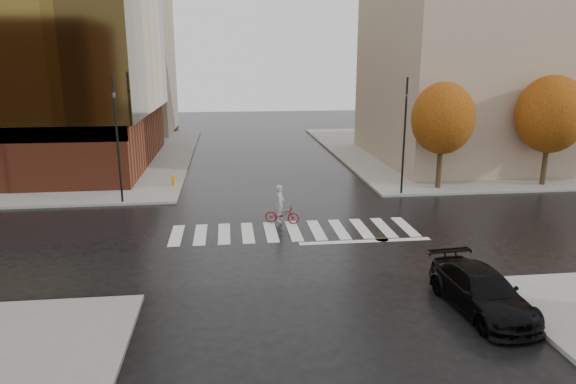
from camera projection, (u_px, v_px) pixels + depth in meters
name	position (u px, v px, depth m)	size (l,w,h in m)	color
ground	(295.00, 234.00, 23.93)	(120.00, 120.00, 0.00)	black
sidewalk_nw	(6.00, 159.00, 41.69)	(30.00, 30.00, 0.15)	gray
sidewalk_ne	(494.00, 149.00, 46.51)	(30.00, 30.00, 0.15)	gray
crosswalk	(294.00, 231.00, 24.41)	(12.00, 3.00, 0.01)	silver
building_ne_tan	(483.00, 44.00, 39.95)	(16.00, 16.00, 18.00)	tan
building_nw_far	(103.00, 39.00, 55.14)	(14.00, 12.00, 20.00)	tan
tree_ne_a	(443.00, 119.00, 31.08)	(3.80, 3.80, 6.50)	#322316
tree_ne_b	(551.00, 114.00, 31.84)	(4.20, 4.20, 6.89)	#322316
sedan	(482.00, 291.00, 16.49)	(1.89, 4.65, 1.35)	black
cyclist	(281.00, 210.00, 25.39)	(1.83, 1.09, 1.96)	maroon
traffic_light_nw	(117.00, 131.00, 27.92)	(0.18, 0.15, 7.04)	black
traffic_light_ne	(405.00, 129.00, 29.83)	(0.14, 0.17, 6.81)	black
fire_hydrant	(174.00, 179.00, 32.67)	(0.24, 0.24, 0.68)	orange
manhole	(382.00, 239.00, 23.22)	(0.61, 0.61, 0.01)	#3E3316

